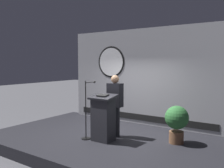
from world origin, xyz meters
name	(u,v)px	position (x,y,z in m)	size (l,w,h in m)	color
ground_plane	(109,148)	(0.00, 0.00, 0.00)	(40.00, 40.00, 0.00)	#4C4C51
stage_platform	(109,143)	(0.00, 0.00, 0.15)	(6.40, 4.00, 0.30)	black
banner_display	(141,77)	(-0.02, 1.85, 1.85)	(5.45, 0.12, 3.12)	#9E9EA3
podium	(103,118)	(0.05, -0.32, 0.90)	(0.64, 0.50, 1.22)	#26262B
speaker_person	(115,105)	(0.09, 0.16, 1.16)	(0.40, 0.26, 1.68)	black
microphone_stand	(87,118)	(-0.41, -0.42, 0.85)	(0.24, 0.53, 1.54)	black
potted_plant	(177,121)	(1.68, 0.56, 0.87)	(0.59, 0.59, 0.94)	brown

